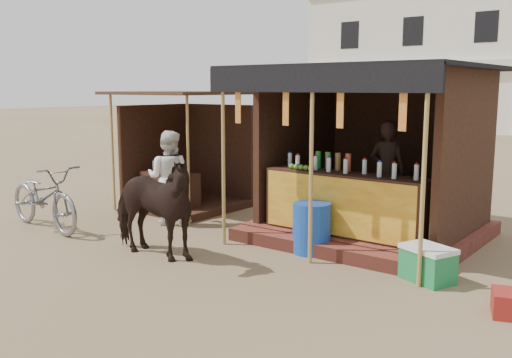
{
  "coord_description": "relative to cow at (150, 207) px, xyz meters",
  "views": [
    {
      "loc": [
        5.14,
        -5.08,
        2.45
      ],
      "look_at": [
        0.0,
        1.6,
        1.1
      ],
      "focal_mm": 40.0,
      "sensor_mm": 36.0,
      "label": 1
    }
  ],
  "objects": [
    {
      "name": "cow",
      "position": [
        0.0,
        0.0,
        0.0
      ],
      "size": [
        1.81,
        0.88,
        1.5
      ],
      "primitive_type": "imported",
      "rotation": [
        0.0,
        0.0,
        1.61
      ],
      "color": "black",
      "rests_on": "ground"
    },
    {
      "name": "cooler",
      "position": [
        3.58,
        1.45,
        -0.52
      ],
      "size": [
        0.76,
        0.65,
        0.46
      ],
      "color": "#1C7E41",
      "rests_on": "ground"
    },
    {
      "name": "bystander",
      "position": [
        -1.32,
        1.64,
        0.1
      ],
      "size": [
        1.02,
        0.93,
        1.7
      ],
      "primitive_type": "imported",
      "rotation": [
        0.0,
        0.0,
        3.57
      ],
      "color": "white",
      "rests_on": "ground"
    },
    {
      "name": "main_stall",
      "position": [
        1.98,
        3.0,
        0.28
      ],
      "size": [
        3.6,
        3.61,
        2.78
      ],
      "color": "brown",
      "rests_on": "ground"
    },
    {
      "name": "blue_barrel",
      "position": [
        1.71,
        1.64,
        -0.37
      ],
      "size": [
        0.61,
        0.61,
        0.76
      ],
      "primitive_type": "cylinder",
      "rotation": [
        0.0,
        0.0,
        -0.07
      ],
      "color": "#1645A6",
      "rests_on": "ground"
    },
    {
      "name": "motorbike",
      "position": [
        -2.76,
        0.02,
        -0.18
      ],
      "size": [
        2.24,
        0.96,
        1.15
      ],
      "primitive_type": "imported",
      "rotation": [
        0.0,
        0.0,
        1.48
      ],
      "color": "gray",
      "rests_on": "ground"
    },
    {
      "name": "secondary_stall",
      "position": [
        -2.2,
        2.88,
        0.1
      ],
      "size": [
        2.4,
        2.4,
        2.38
      ],
      "color": "#3C2216",
      "rests_on": "ground"
    },
    {
      "name": "ground",
      "position": [
        0.97,
        -0.36,
        -0.75
      ],
      "size": [
        120.0,
        120.0,
        0.0
      ],
      "primitive_type": "plane",
      "color": "#846B4C",
      "rests_on": "ground"
    }
  ]
}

